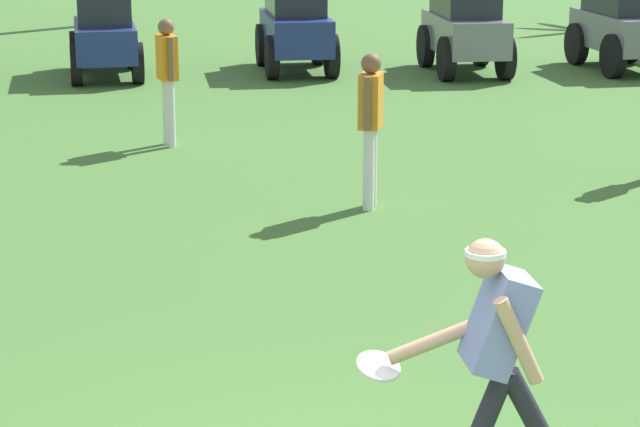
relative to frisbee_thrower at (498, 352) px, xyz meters
name	(u,v)px	position (x,y,z in m)	size (l,w,h in m)	color
frisbee_thrower	(498,352)	(0.00, 0.00, 0.00)	(1.09, 0.46, 1.43)	#23232D
frisbee_in_flight	(378,366)	(-0.61, 0.19, -0.13)	(0.33, 0.32, 0.11)	white
teammate_near_sideline	(167,70)	(-1.75, 9.16, 0.14)	(0.28, 0.49, 1.56)	silver
teammate_midfield	(371,116)	(0.25, 5.94, 0.14)	(0.30, 0.49, 1.56)	silver
parked_car_slot_d	(104,32)	(-2.79, 14.76, -0.08)	(1.32, 2.47, 1.34)	navy
parked_car_slot_e	(296,27)	(0.38, 14.90, -0.06)	(1.23, 2.38, 1.40)	navy
parked_car_slot_f	(465,29)	(3.17, 14.40, -0.06)	(1.20, 2.37, 1.40)	slate
parked_car_slot_g	(622,26)	(5.90, 14.40, -0.06)	(1.33, 2.42, 1.40)	slate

